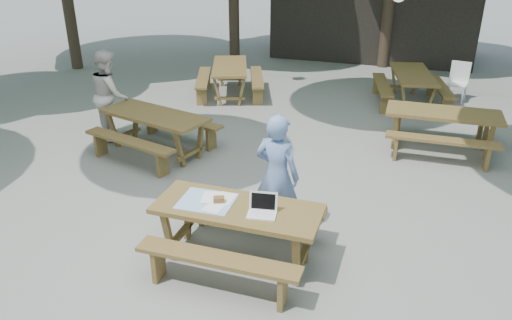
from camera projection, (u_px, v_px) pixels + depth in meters
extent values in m
plane|color=slate|center=(255.00, 207.00, 7.38)|extent=(80.00, 80.00, 0.00)
cube|color=black|center=(375.00, 10.00, 15.67)|extent=(6.00, 3.00, 2.80)
cube|color=brown|center=(238.00, 209.00, 5.92)|extent=(2.00, 0.80, 0.06)
cube|color=brown|center=(217.00, 259.00, 5.48)|extent=(1.90, 0.28, 0.05)
cube|color=brown|center=(255.00, 203.00, 6.60)|extent=(1.90, 0.28, 0.05)
cube|color=brown|center=(238.00, 235.00, 6.08)|extent=(1.70, 0.70, 0.69)
cube|color=brown|center=(154.00, 115.00, 8.87)|extent=(2.14, 1.29, 0.06)
cube|color=brown|center=(129.00, 141.00, 8.49)|extent=(1.91, 0.76, 0.05)
cube|color=brown|center=(179.00, 119.00, 9.48)|extent=(1.91, 0.76, 0.05)
cube|color=brown|center=(156.00, 135.00, 9.03)|extent=(1.82, 1.11, 0.69)
cube|color=brown|center=(444.00, 113.00, 8.98)|extent=(2.01, 0.84, 0.06)
cube|color=brown|center=(442.00, 140.00, 8.53)|extent=(1.90, 0.31, 0.05)
cube|color=brown|center=(441.00, 115.00, 9.65)|extent=(1.90, 0.31, 0.05)
cube|color=brown|center=(441.00, 132.00, 9.14)|extent=(1.71, 0.73, 0.69)
cube|color=brown|center=(230.00, 66.00, 11.99)|extent=(1.44, 2.15, 0.06)
cube|color=brown|center=(257.00, 77.00, 12.12)|extent=(0.92, 1.88, 0.05)
cube|color=brown|center=(203.00, 78.00, 12.08)|extent=(0.92, 1.88, 0.05)
cube|color=brown|center=(230.00, 82.00, 12.15)|extent=(1.24, 1.84, 0.69)
cube|color=brown|center=(413.00, 74.00, 11.36)|extent=(1.20, 2.12, 0.06)
cube|color=brown|center=(441.00, 86.00, 11.41)|extent=(0.67, 1.92, 0.05)
cube|color=brown|center=(383.00, 85.00, 11.54)|extent=(0.67, 1.92, 0.05)
cube|color=brown|center=(411.00, 90.00, 11.52)|extent=(1.04, 1.81, 0.69)
imported|color=#6C8BC6|center=(277.00, 175.00, 6.46)|extent=(0.67, 0.50, 1.67)
imported|color=silver|center=(110.00, 95.00, 9.52)|extent=(1.02, 1.05, 1.71)
cube|color=white|center=(457.00, 84.00, 11.75)|extent=(0.52, 0.52, 0.04)
cube|color=white|center=(460.00, 71.00, 11.80)|extent=(0.44, 0.13, 0.48)
cube|color=white|center=(455.00, 93.00, 11.84)|extent=(0.49, 0.49, 0.38)
cube|color=white|center=(262.00, 215.00, 5.72)|extent=(0.36, 0.28, 0.02)
cube|color=white|center=(263.00, 201.00, 5.78)|extent=(0.34, 0.11, 0.23)
cube|color=black|center=(263.00, 201.00, 5.77)|extent=(0.28, 0.09, 0.19)
cube|color=#3D92D1|center=(207.00, 201.00, 6.02)|extent=(0.67, 0.57, 0.01)
cube|color=white|center=(215.00, 206.00, 5.91)|extent=(0.24, 0.32, 0.00)
cube|color=white|center=(225.00, 198.00, 6.07)|extent=(0.22, 0.30, 0.00)
cube|color=white|center=(210.00, 197.00, 6.09)|extent=(0.28, 0.34, 0.00)
cube|color=brown|center=(219.00, 199.00, 5.98)|extent=(0.15, 0.13, 0.06)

